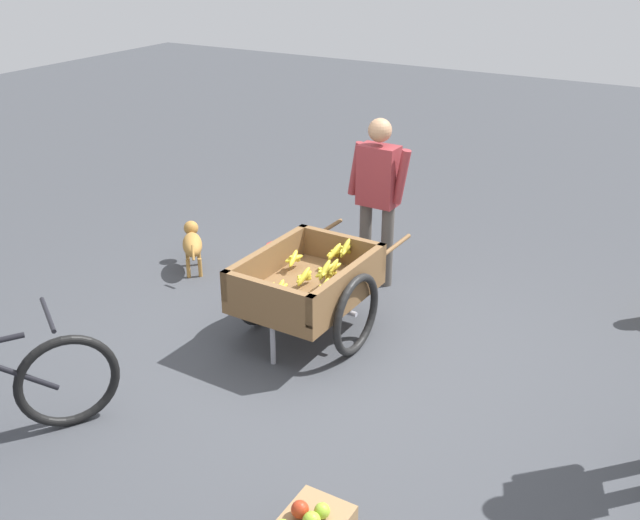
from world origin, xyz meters
TOP-DOWN VIEW (x-y plane):
  - ground_plane at (0.00, 0.00)m, footprint 24.00×24.00m
  - fruit_cart at (-0.19, -0.29)m, footprint 1.67×0.96m
  - vendor_person at (-1.33, -0.27)m, footprint 0.21×0.59m
  - dog at (-0.70, -1.87)m, footprint 0.53×0.48m
  - plastic_bucket at (-1.03, -1.11)m, footprint 0.25×0.25m

SIDE VIEW (x-z plane):
  - ground_plane at x=0.00m, z-range 0.00..0.00m
  - plastic_bucket at x=-1.03m, z-range 0.00..0.29m
  - dog at x=-0.70m, z-range 0.07..0.47m
  - fruit_cart at x=-0.19m, z-range 0.07..0.81m
  - vendor_person at x=-1.33m, z-range 0.14..1.66m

